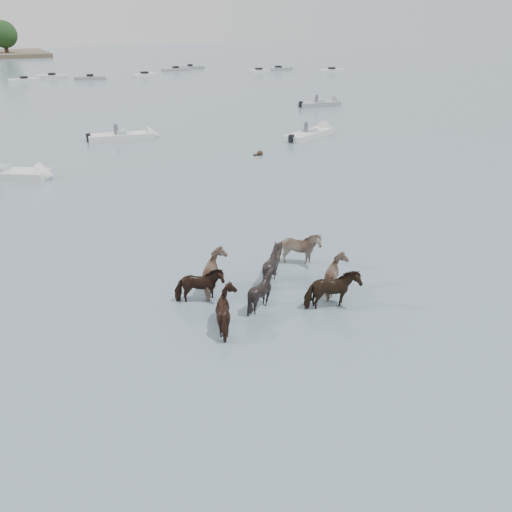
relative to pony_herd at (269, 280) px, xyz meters
name	(u,v)px	position (x,y,z in m)	size (l,w,h in m)	color
ground	(304,318)	(0.26, -1.89, -0.58)	(400.00, 400.00, 0.00)	slate
pony_herd	(269,280)	(0.00, 0.00, 0.00)	(6.45, 4.80, 1.55)	black
swimming_pony	(259,154)	(9.18, 18.01, -0.48)	(0.72, 0.44, 0.44)	black
motorboat_b	(15,174)	(-6.83, 19.89, -0.36)	(6.05, 4.68, 1.92)	silver
motorboat_c	(132,136)	(2.50, 27.67, -0.36)	(5.87, 2.50, 1.92)	silver
motorboat_d	(315,133)	(16.49, 21.83, -0.36)	(6.05, 3.94, 1.92)	silver
motorboat_e	(325,104)	(26.56, 34.82, -0.36)	(5.40, 2.05, 1.92)	gray
distant_flotilla	(50,79)	(2.46, 76.71, -0.32)	(103.24, 22.26, 0.93)	gray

